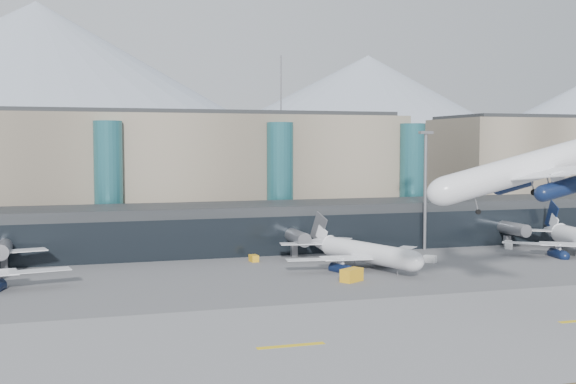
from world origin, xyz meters
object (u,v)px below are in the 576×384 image
(veh_h, at_px, (352,275))
(lightmast_mid, at_px, (425,183))
(veh_b, at_px, (254,258))
(veh_g, at_px, (430,259))
(veh_d, at_px, (508,245))
(hero_jet, at_px, (551,156))
(jet_parked_mid, at_px, (356,245))

(veh_h, bearing_deg, lightmast_mid, 13.70)
(veh_b, xyz_separation_m, veh_g, (32.23, -11.08, 0.03))
(veh_d, bearing_deg, veh_b, 122.22)
(veh_d, xyz_separation_m, veh_g, (-25.32, -11.59, -0.17))
(lightmast_mid, height_order, veh_h, lightmast_mid)
(veh_h, bearing_deg, veh_b, 81.51)
(hero_jet, distance_m, veh_h, 38.28)
(lightmast_mid, height_order, veh_b, lightmast_mid)
(veh_b, height_order, veh_g, veh_g)
(lightmast_mid, relative_size, veh_g, 10.99)
(veh_d, xyz_separation_m, veh_h, (-47.04, -25.02, 0.24))
(jet_parked_mid, relative_size, veh_b, 14.58)
(jet_parked_mid, distance_m, veh_b, 20.35)
(hero_jet, xyz_separation_m, jet_parked_mid, (-11.69, 40.68, -17.26))
(lightmast_mid, relative_size, jet_parked_mid, 0.78)
(veh_g, relative_size, veh_h, 0.59)
(jet_parked_mid, bearing_deg, lightmast_mid, -73.00)
(veh_b, bearing_deg, jet_parked_mid, -128.91)
(jet_parked_mid, xyz_separation_m, veh_g, (15.38, -0.17, -3.31))
(veh_d, relative_size, veh_h, 0.75)
(jet_parked_mid, height_order, veh_g, jet_parked_mid)
(jet_parked_mid, distance_m, veh_h, 15.28)
(hero_jet, height_order, veh_d, hero_jet)
(lightmast_mid, height_order, jet_parked_mid, lightmast_mid)
(jet_parked_mid, bearing_deg, hero_jet, 178.16)
(jet_parked_mid, xyz_separation_m, veh_h, (-6.34, -13.59, -2.90))
(veh_b, height_order, veh_d, veh_d)
(hero_jet, height_order, veh_h, hero_jet)
(hero_jet, relative_size, veh_g, 14.97)
(jet_parked_mid, height_order, veh_h, jet_parked_mid)
(jet_parked_mid, relative_size, veh_g, 14.10)
(lightmast_mid, distance_m, veh_b, 42.04)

